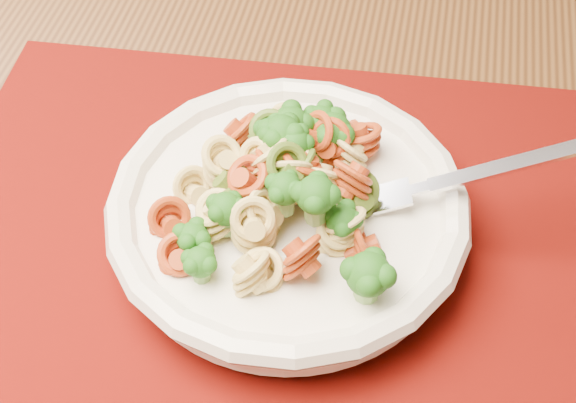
# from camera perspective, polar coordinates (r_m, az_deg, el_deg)

# --- Properties ---
(dining_table) EXTENTS (1.53, 1.06, 0.76)m
(dining_table) POSITION_cam_1_polar(r_m,az_deg,el_deg) (0.70, -4.73, -0.30)
(dining_table) COLOR brown
(dining_table) RESTS_ON ground
(placemat) EXTENTS (0.52, 0.43, 0.00)m
(placemat) POSITION_cam_1_polar(r_m,az_deg,el_deg) (0.55, -1.55, -2.78)
(placemat) COLOR #570903
(placemat) RESTS_ON dining_table
(pasta_bowl) EXTENTS (0.24, 0.24, 0.05)m
(pasta_bowl) POSITION_cam_1_polar(r_m,az_deg,el_deg) (0.53, 0.00, -0.83)
(pasta_bowl) COLOR white
(pasta_bowl) RESTS_ON placemat
(pasta_broccoli_heap) EXTENTS (0.20, 0.20, 0.06)m
(pasta_broccoli_heap) POSITION_cam_1_polar(r_m,az_deg,el_deg) (0.51, 0.00, 0.43)
(pasta_broccoli_heap) COLOR tan
(pasta_broccoli_heap) RESTS_ON pasta_bowl
(fork) EXTENTS (0.18, 0.08, 0.08)m
(fork) POSITION_cam_1_polar(r_m,az_deg,el_deg) (0.52, 7.34, 0.39)
(fork) COLOR silver
(fork) RESTS_ON pasta_bowl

